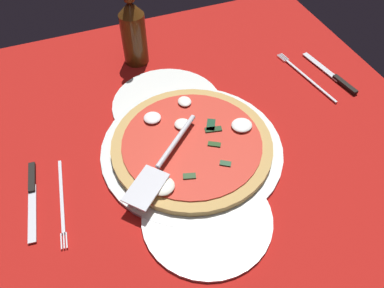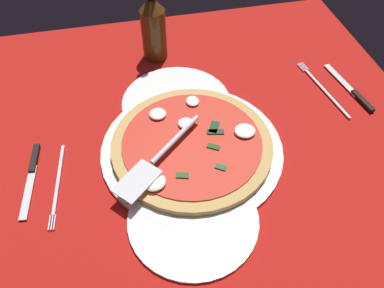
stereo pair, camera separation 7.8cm
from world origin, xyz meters
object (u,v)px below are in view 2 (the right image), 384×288
Objects in this scene: pizza_server at (158,158)px; place_setting_far at (44,180)px; dinner_plate_right at (176,102)px; place_setting_near at (338,91)px; dinner_plate_left at (193,219)px; beer_bottle at (153,26)px; pizza at (192,144)px.

place_setting_far is at bearing -49.29° from pizza_server.
dinner_plate_right is 1.10× the size of place_setting_near.
dinner_plate_right is 38.14cm from place_setting_near.
dinner_plate_right is (30.41, -2.95, 0.00)cm from dinner_plate_left.
place_setting_near is 0.94× the size of beer_bottle.
dinner_plate_right is at bearing -5.54° from dinner_plate_left.
dinner_plate_right is 1.18× the size of place_setting_far.
dinner_plate_right is at bearing 1.66° from pizza.
dinner_plate_left is at bearing 174.46° from dinner_plate_right.
dinner_plate_right is 20.06cm from pizza_server.
place_setting_far is 44.50cm from beer_bottle.
place_setting_far is at bearing 118.44° from dinner_plate_right.
pizza is 1.68× the size of pizza_server.
pizza_server is at bearing 18.46° from dinner_plate_left.
beer_bottle reaches higher than dinner_plate_right.
dinner_plate_left is 0.71× the size of pizza.
pizza_server is 47.12cm from place_setting_near.
beer_bottle is (36.95, -5.17, 4.85)cm from pizza_server.
dinner_plate_right is 0.76× the size of pizza.
pizza_server is (-18.44, 6.94, 3.75)cm from dinner_plate_right.
dinner_plate_right is 1.04× the size of beer_bottle.
place_setting_far is at bearing 141.54° from beer_bottle.
dinner_plate_left is at bearing 66.77° from place_setting_far.
dinner_plate_left is at bearing 114.18° from place_setting_near.
dinner_plate_right is at bearing -152.69° from pizza_server.
pizza_server is 0.92× the size of place_setting_far.
pizza_server reaches higher than place_setting_near.
dinner_plate_left is at bearing 66.40° from pizza_server.
pizza_server is (-4.03, 7.36, 2.29)cm from pizza.
place_setting_far is at bearing 60.38° from dinner_plate_left.
pizza is at bearing 98.81° from place_setting_far.
pizza is at bearing -178.34° from dinner_plate_right.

